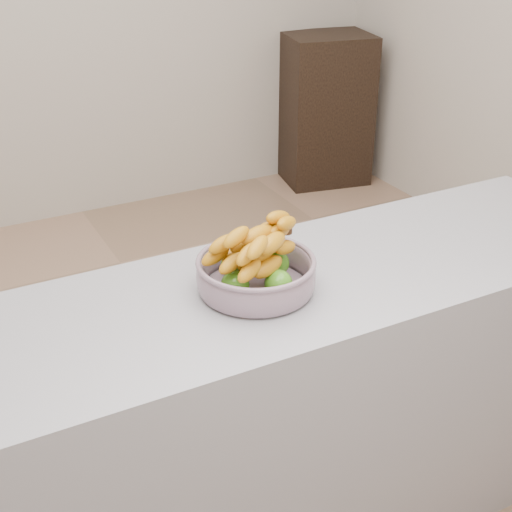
% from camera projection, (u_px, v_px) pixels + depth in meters
% --- Properties ---
extents(ground, '(4.00, 4.00, 0.00)m').
position_uv_depth(ground, '(214.00, 389.00, 2.92)').
color(ground, '#99765E').
rests_on(ground, ground).
extents(counter, '(2.00, 0.60, 0.90)m').
position_uv_depth(counter, '(310.00, 404.00, 2.15)').
color(counter, '#9B9BA3').
rests_on(counter, ground).
extents(cabinet, '(0.62, 0.53, 0.98)m').
position_uv_depth(cabinet, '(325.00, 110.00, 4.77)').
color(cabinet, black).
rests_on(cabinet, ground).
extents(fruit_bowl, '(0.31, 0.31, 0.18)m').
position_uv_depth(fruit_bowl, '(256.00, 270.00, 1.83)').
color(fruit_bowl, '#99ABB8').
rests_on(fruit_bowl, counter).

